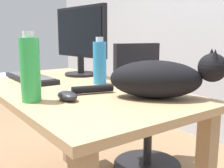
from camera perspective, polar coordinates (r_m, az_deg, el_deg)
desk at (r=1.36m, az=-8.80°, el=-5.08°), size 1.31×0.67×0.71m
office_chair at (r=1.96m, az=6.94°, el=-6.77°), size 0.49×0.48×0.90m
monitor at (r=1.66m, az=-6.79°, el=9.59°), size 0.48×0.20×0.41m
keyboard at (r=1.55m, az=-16.93°, el=1.27°), size 0.44×0.15×0.03m
cat at (r=1.07m, az=10.41°, el=1.29°), size 0.46×0.45×0.20m
computer_mouse at (r=1.04m, az=-9.46°, el=-2.49°), size 0.11×0.06×0.04m
water_bottle at (r=1.04m, az=-16.98°, el=3.04°), size 0.07×0.07×0.26m
spray_bottle at (r=1.37m, az=-2.63°, el=4.65°), size 0.07×0.07×0.24m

